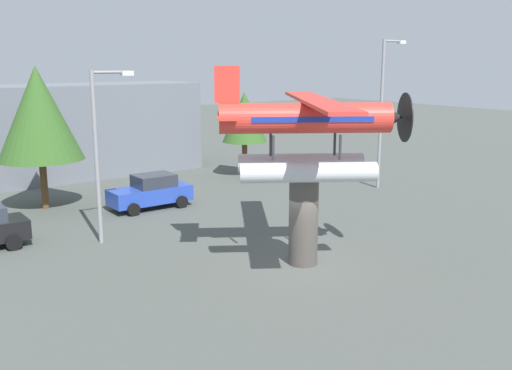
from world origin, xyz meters
TOP-DOWN VIEW (x-y plane):
  - ground_plane at (0.00, 0.00)m, footprint 140.00×140.00m
  - display_pedestal at (0.00, 0.00)m, footprint 1.10×1.10m
  - floatplane_monument at (0.11, -0.07)m, footprint 7.01×9.35m
  - car_mid_blue at (-0.86, 11.04)m, footprint 4.20×2.02m
  - streetlight_primary at (-4.99, 6.96)m, footprint 1.84×0.28m
  - streetlight_secondary at (12.55, 7.44)m, footprint 1.84×0.28m
  - storefront_building at (-0.21, 22.00)m, footprint 14.83×5.20m
  - tree_east at (-5.32, 14.28)m, footprint 4.26×4.26m
  - tree_center_back at (7.98, 15.16)m, footprint 2.91×2.91m

SIDE VIEW (x-z plane):
  - ground_plane at x=0.00m, z-range 0.00..0.00m
  - car_mid_blue at x=-0.86m, z-range 0.00..1.76m
  - display_pedestal at x=0.00m, z-range 0.00..3.36m
  - storefront_building at x=-0.21m, z-range 0.00..6.00m
  - tree_center_back at x=7.98m, z-range 1.12..6.65m
  - streetlight_primary at x=-4.99m, z-range 0.62..7.79m
  - tree_east at x=-5.32m, z-range 1.26..8.55m
  - streetlight_secondary at x=12.55m, z-range 0.65..9.37m
  - floatplane_monument at x=0.11m, z-range 3.03..7.03m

